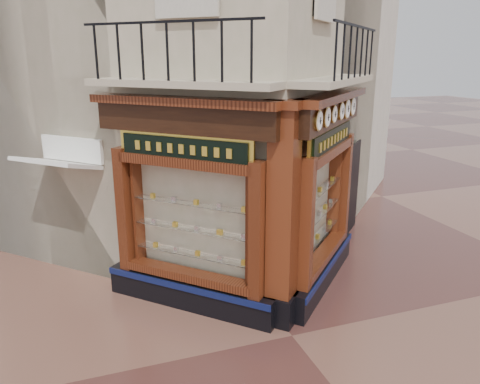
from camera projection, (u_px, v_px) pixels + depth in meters
name	position (u px, v px, depth m)	size (l,w,h in m)	color
ground	(292.00, 336.00, 8.06)	(80.00, 80.00, 0.00)	#4C2823
main_building	(195.00, 1.00, 11.96)	(8.00, 8.00, 12.00)	beige
neighbour_left	(91.00, 25.00, 13.55)	(8.00, 8.00, 11.00)	beige
neighbour_right	(251.00, 28.00, 15.13)	(8.00, 8.00, 11.00)	beige
shopfront_left	(188.00, 209.00, 8.48)	(2.86, 2.86, 3.98)	black
shopfront_right	(325.00, 194.00, 9.38)	(2.86, 2.86, 3.98)	black
corner_pilaster	(283.00, 220.00, 7.97)	(0.85, 0.85, 3.98)	black
balcony	(263.00, 81.00, 8.23)	(5.94, 2.97, 1.03)	beige
clock_a	(318.00, 121.00, 7.68)	(0.28, 0.28, 0.35)	#B9963D
clock_b	(327.00, 117.00, 8.11)	(0.30, 0.30, 0.37)	#B9963D
clock_c	(334.00, 114.00, 8.52)	(0.27, 0.27, 0.33)	#B9963D
clock_d	(341.00, 111.00, 9.00)	(0.28, 0.28, 0.35)	#B9963D
clock_e	(347.00, 109.00, 9.41)	(0.33, 0.33, 0.41)	#B9963D
clock_f	(352.00, 106.00, 9.85)	(0.32, 0.32, 0.41)	#B9963D
awning	(69.00, 282.00, 10.00)	(1.58, 0.95, 0.08)	white
signboard_left	(183.00, 148.00, 8.10)	(1.94, 1.94, 0.52)	yellow
signboard_right	(331.00, 139.00, 9.04)	(2.03, 2.03, 0.54)	yellow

